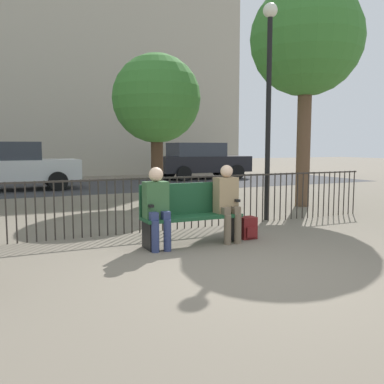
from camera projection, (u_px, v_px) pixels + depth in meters
ground_plane at (256, 276)px, 4.91m from camera, size 80.00×80.00×0.00m
park_bench at (190, 212)px, 6.49m from camera, size 1.52×0.45×0.92m
seated_person_0 at (157, 204)px, 6.12m from camera, size 0.34×0.39×1.18m
seated_person_1 at (227, 199)px, 6.60m from camera, size 0.34×0.39×1.19m
backpack at (248, 228)px, 6.87m from camera, size 0.26×0.25×0.35m
fence_railing at (163, 199)px, 7.48m from camera, size 9.01×0.03×0.95m
tree_0 at (306, 41)px, 10.17m from camera, size 2.68×2.68×5.36m
tree_2 at (157, 100)px, 10.94m from camera, size 2.26×2.26×3.83m
lamp_post at (269, 82)px, 8.35m from camera, size 0.28×0.28×4.22m
street_surface at (75, 186)px, 15.73m from camera, size 24.00×6.00×0.01m
parked_car_0 at (201, 160)px, 19.22m from camera, size 4.20×1.94×1.62m
parked_car_1 at (11, 165)px, 14.25m from camera, size 4.20×1.94×1.62m
building_facade at (45, 51)px, 22.26m from camera, size 20.00×6.00×12.78m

